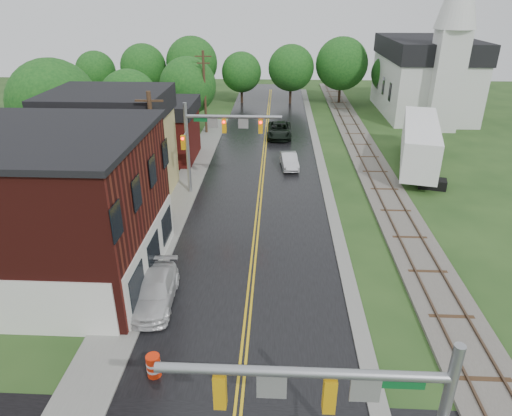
# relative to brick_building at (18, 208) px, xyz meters

# --- Properties ---
(main_road) EXTENTS (10.00, 90.00, 0.02)m
(main_road) POSITION_rel_brick_building_xyz_m (12.48, 15.00, -4.15)
(main_road) COLOR black
(main_road) RESTS_ON ground
(curb_right) EXTENTS (0.80, 70.00, 0.12)m
(curb_right) POSITION_rel_brick_building_xyz_m (17.88, 20.00, -4.15)
(curb_right) COLOR gray
(curb_right) RESTS_ON ground
(sidewalk_left) EXTENTS (2.40, 50.00, 0.12)m
(sidewalk_left) POSITION_rel_brick_building_xyz_m (6.28, 10.00, -4.15)
(sidewalk_left) COLOR gray
(sidewalk_left) RESTS_ON ground
(brick_building) EXTENTS (14.30, 10.30, 8.30)m
(brick_building) POSITION_rel_brick_building_xyz_m (0.00, 0.00, 0.00)
(brick_building) COLOR #46130F
(brick_building) RESTS_ON ground
(yellow_house) EXTENTS (8.00, 7.00, 6.40)m
(yellow_house) POSITION_rel_brick_building_xyz_m (1.48, 11.00, -0.95)
(yellow_house) COLOR tan
(yellow_house) RESTS_ON ground
(darkred_building) EXTENTS (7.00, 6.00, 4.40)m
(darkred_building) POSITION_rel_brick_building_xyz_m (2.48, 20.00, -1.95)
(darkred_building) COLOR #3F0F0C
(darkred_building) RESTS_ON ground
(church) EXTENTS (10.40, 18.40, 20.00)m
(church) POSITION_rel_brick_building_xyz_m (32.48, 38.74, 1.68)
(church) COLOR silver
(church) RESTS_ON ground
(railroad) EXTENTS (3.20, 80.00, 0.30)m
(railroad) POSITION_rel_brick_building_xyz_m (22.48, 20.00, -4.05)
(railroad) COLOR #59544C
(railroad) RESTS_ON ground
(traffic_signal_near) EXTENTS (7.34, 0.30, 7.20)m
(traffic_signal_near) POSITION_rel_brick_building_xyz_m (15.96, -13.00, 0.82)
(traffic_signal_near) COLOR gray
(traffic_signal_near) RESTS_ON ground
(traffic_signal_far) EXTENTS (7.34, 0.43, 7.20)m
(traffic_signal_far) POSITION_rel_brick_building_xyz_m (9.01, 12.00, 0.82)
(traffic_signal_far) COLOR gray
(traffic_signal_far) RESTS_ON ground
(utility_pole_b) EXTENTS (1.80, 0.28, 9.00)m
(utility_pole_b) POSITION_rel_brick_building_xyz_m (5.68, 7.00, 0.57)
(utility_pole_b) COLOR #382616
(utility_pole_b) RESTS_ON ground
(utility_pole_c) EXTENTS (1.80, 0.28, 9.00)m
(utility_pole_c) POSITION_rel_brick_building_xyz_m (5.68, 29.00, 0.57)
(utility_pole_c) COLOR #382616
(utility_pole_c) RESTS_ON ground
(tree_left_b) EXTENTS (7.60, 7.60, 9.69)m
(tree_left_b) POSITION_rel_brick_building_xyz_m (-5.36, 16.90, 1.57)
(tree_left_b) COLOR black
(tree_left_b) RESTS_ON ground
(tree_left_c) EXTENTS (6.00, 6.00, 7.65)m
(tree_left_c) POSITION_rel_brick_building_xyz_m (-1.36, 24.90, 0.36)
(tree_left_c) COLOR black
(tree_left_c) RESTS_ON ground
(tree_left_e) EXTENTS (6.40, 6.40, 8.16)m
(tree_left_e) POSITION_rel_brick_building_xyz_m (3.64, 30.90, 0.66)
(tree_left_e) COLOR black
(tree_left_e) RESTS_ON ground
(suv_dark) EXTENTS (2.62, 5.66, 1.57)m
(suv_dark) POSITION_rel_brick_building_xyz_m (13.96, 27.85, -3.37)
(suv_dark) COLOR black
(suv_dark) RESTS_ON ground
(sedan_silver) EXTENTS (1.84, 4.12, 1.31)m
(sedan_silver) POSITION_rel_brick_building_xyz_m (14.87, 18.16, -3.49)
(sedan_silver) COLOR silver
(sedan_silver) RESTS_ON ground
(pickup_white) EXTENTS (2.22, 4.97, 1.42)m
(pickup_white) POSITION_rel_brick_building_xyz_m (7.68, -2.36, -3.44)
(pickup_white) COLOR silver
(pickup_white) RESTS_ON ground
(semi_trailer) EXTENTS (6.00, 13.52, 4.10)m
(semi_trailer) POSITION_rel_brick_building_xyz_m (26.52, 18.76, -1.73)
(semi_trailer) COLOR black
(semi_trailer) RESTS_ON ground
(construction_barrel) EXTENTS (0.63, 0.63, 1.04)m
(construction_barrel) POSITION_rel_brick_building_xyz_m (8.84, -7.27, -3.63)
(construction_barrel) COLOR red
(construction_barrel) RESTS_ON ground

